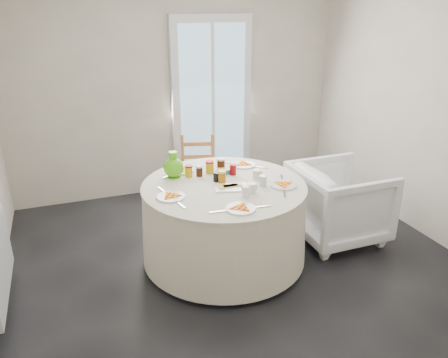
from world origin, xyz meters
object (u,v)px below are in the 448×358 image
object	(u,v)px
wooden_chair	(198,173)
armchair	(339,202)
green_pitcher	(173,164)
table	(224,223)

from	to	relation	value
wooden_chair	armchair	distance (m)	1.54
armchair	green_pitcher	xyz separation A→B (m)	(-1.57, 0.34, 0.48)
table	green_pitcher	size ratio (longest dim) A/B	6.29
wooden_chair	armchair	bearing A→B (deg)	-27.14
green_pitcher	wooden_chair	bearing A→B (deg)	41.58
armchair	green_pitcher	distance (m)	1.68
armchair	green_pitcher	world-z (taller)	green_pitcher
table	green_pitcher	bearing A→B (deg)	138.49
table	armchair	size ratio (longest dim) A/B	1.76
table	armchair	world-z (taller)	armchair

